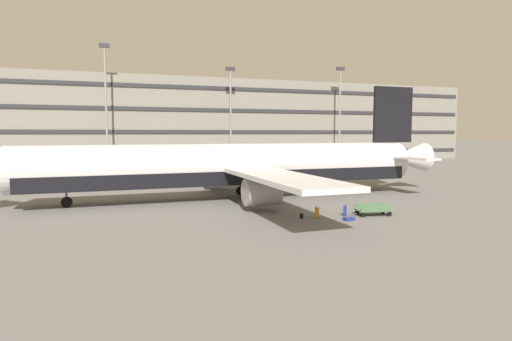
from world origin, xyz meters
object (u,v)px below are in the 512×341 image
object	(u,v)px
suitcase_upright	(345,210)
suitcase_black	(349,219)
suitcase_large	(317,212)
baggage_cart	(373,210)
airliner	(235,167)
backpack_orange	(302,216)

from	to	relation	value
suitcase_upright	suitcase_black	bearing A→B (deg)	-111.75
suitcase_large	suitcase_upright	bearing A→B (deg)	-0.31
suitcase_large	baggage_cart	distance (m)	4.49
airliner	backpack_orange	bearing A→B (deg)	-80.32
suitcase_black	airliner	bearing A→B (deg)	110.70
suitcase_black	backpack_orange	world-z (taller)	backpack_orange
suitcase_black	baggage_cart	distance (m)	2.95
airliner	suitcase_black	world-z (taller)	airliner
suitcase_upright	suitcase_black	size ratio (longest dim) A/B	1.12
suitcase_upright	suitcase_large	distance (m)	2.34
airliner	suitcase_large	bearing A→B (deg)	-74.58
suitcase_upright	suitcase_large	world-z (taller)	suitcase_upright
suitcase_large	baggage_cart	bearing A→B (deg)	-6.88
airliner	suitcase_upright	size ratio (longest dim) A/B	47.68
suitcase_large	backpack_orange	size ratio (longest dim) A/B	1.93
suitcase_large	suitcase_black	bearing A→B (deg)	-42.53
suitcase_upright	suitcase_large	xyz separation A→B (m)	(-2.34, 0.01, -0.01)
suitcase_upright	baggage_cart	size ratio (longest dim) A/B	0.28
suitcase_large	backpack_orange	bearing A→B (deg)	173.22
suitcase_large	suitcase_black	world-z (taller)	suitcase_large
suitcase_upright	baggage_cart	distance (m)	2.19
airliner	baggage_cart	size ratio (longest dim) A/B	13.11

